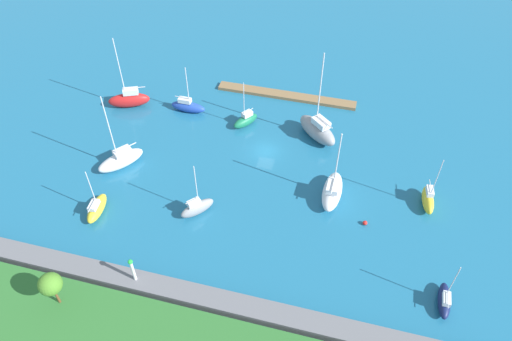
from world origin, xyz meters
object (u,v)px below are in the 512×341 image
pier_dock (286,95)px  harbor_beacon (132,268)px  sailboat_navy_far_north (444,300)px  sailboat_blue_far_south (188,106)px  sailboat_red_by_breakwater (129,99)px  sailboat_gray_lone_north (317,130)px  sailboat_green_outer_mooring (246,120)px  sailboat_gray_along_channel (197,208)px  sailboat_yellow_mid_basin (97,208)px  park_tree_west (50,284)px  sailboat_white_near_pier (332,191)px  sailboat_white_east_end (121,159)px  mooring_buoy_red (365,223)px  sailboat_yellow_off_beacon (428,199)px

pier_dock → harbor_beacon: 42.39m
sailboat_navy_far_north → sailboat_blue_far_south: size_ratio=0.82×
sailboat_red_by_breakwater → sailboat_gray_lone_north: 32.01m
sailboat_green_outer_mooring → sailboat_gray_along_channel: bearing=31.1°
harbor_beacon → sailboat_yellow_mid_basin: 13.72m
sailboat_navy_far_north → sailboat_red_by_breakwater: 56.73m
sailboat_yellow_mid_basin → sailboat_green_outer_mooring: sailboat_green_outer_mooring is taller
sailboat_gray_along_channel → park_tree_west: bearing=-169.6°
harbor_beacon → park_tree_west: bearing=34.5°
sailboat_green_outer_mooring → sailboat_gray_lone_north: 11.72m
sailboat_gray_lone_north → sailboat_white_near_pier: (-4.08, 12.08, -0.34)m
sailboat_white_east_end → park_tree_west: bearing=46.8°
sailboat_gray_along_channel → sailboat_green_outer_mooring: (-1.22, -19.68, -0.12)m
park_tree_west → sailboat_white_near_pier: 36.70m
sailboat_white_near_pier → mooring_buoy_red: size_ratio=18.07×
pier_dock → sailboat_navy_far_north: sailboat_navy_far_north is taller
sailboat_white_east_end → sailboat_yellow_off_beacon: size_ratio=1.46×
sailboat_navy_far_north → sailboat_red_by_breakwater: bearing=64.3°
sailboat_gray_lone_north → mooring_buoy_red: bearing=161.4°
pier_dock → sailboat_white_near_pier: 24.22m
park_tree_west → sailboat_yellow_off_beacon: sailboat_yellow_off_beacon is taller
sailboat_white_east_end → mooring_buoy_red: sailboat_white_east_end is taller
sailboat_gray_along_channel → sailboat_gray_lone_north: size_ratio=0.58×
park_tree_west → sailboat_white_near_pier: bearing=-137.7°
pier_dock → sailboat_navy_far_north: (-25.71, 34.68, 0.55)m
park_tree_west → sailboat_yellow_off_beacon: bearing=-146.3°
sailboat_blue_far_south → sailboat_white_near_pier: bearing=-26.1°
pier_dock → sailboat_white_east_end: (19.95, 23.01, 0.89)m
sailboat_yellow_mid_basin → sailboat_gray_lone_north: bearing=-54.5°
sailboat_gray_lone_north → sailboat_yellow_off_beacon: bearing=-169.5°
sailboat_green_outer_mooring → sailboat_navy_far_north: bearing=84.7°
sailboat_white_near_pier → mooring_buoy_red: (-4.95, 3.67, -1.00)m
harbor_beacon → sailboat_red_by_breakwater: 35.78m
harbor_beacon → sailboat_white_east_end: bearing=-59.1°
harbor_beacon → mooring_buoy_red: 29.91m
sailboat_yellow_mid_basin → sailboat_gray_lone_north: sailboat_gray_lone_north is taller
sailboat_white_east_end → sailboat_green_outer_mooring: sailboat_white_east_end is taller
sailboat_white_near_pier → sailboat_gray_along_channel: bearing=114.7°
sailboat_yellow_mid_basin → sailboat_navy_far_north: (-44.70, 2.43, -0.09)m
pier_dock → sailboat_blue_far_south: bearing=28.5°
sailboat_white_east_end → sailboat_red_by_breakwater: (5.11, -13.63, 0.28)m
sailboat_gray_lone_north → mooring_buoy_red: 18.21m
sailboat_green_outer_mooring → sailboat_white_near_pier: bearing=86.7°
harbor_beacon → sailboat_gray_lone_north: bearing=-116.6°
sailboat_navy_far_north → sailboat_white_near_pier: bearing=48.9°
sailboat_blue_far_south → sailboat_yellow_off_beacon: 40.49m
harbor_beacon → sailboat_white_east_end: size_ratio=0.30×
sailboat_green_outer_mooring → sailboat_white_near_pier: 20.01m
sailboat_blue_far_south → harbor_beacon: bearing=-78.6°
park_tree_west → sailboat_navy_far_north: (-41.70, -11.41, -4.09)m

